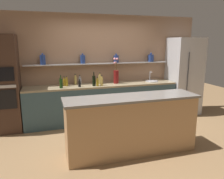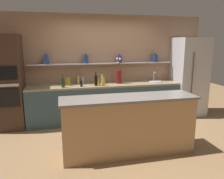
{
  "view_description": "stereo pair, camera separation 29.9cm",
  "coord_description": "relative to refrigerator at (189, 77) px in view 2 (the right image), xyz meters",
  "views": [
    {
      "loc": [
        -1.39,
        -3.83,
        1.92
      ],
      "look_at": [
        -0.09,
        0.38,
        0.97
      ],
      "focal_mm": 35.0,
      "sensor_mm": 36.0,
      "label": 1
    },
    {
      "loc": [
        -1.1,
        -3.91,
        1.92
      ],
      "look_at": [
        -0.09,
        0.38,
        0.97
      ],
      "focal_mm": 35.0,
      "sensor_mm": 36.0,
      "label": 2
    }
  ],
  "objects": [
    {
      "name": "ground_plane",
      "position": [
        -2.2,
        -1.2,
        -1.02
      ],
      "size": [
        12.0,
        12.0,
        0.0
      ],
      "primitive_type": "plane",
      "color": "olive"
    },
    {
      "name": "back_wall_unit",
      "position": [
        -2.2,
        0.4,
        0.28
      ],
      "size": [
        5.2,
        0.28,
        2.6
      ],
      "color": "#937056",
      "rests_on": "ground_plane"
    },
    {
      "name": "back_counter_unit",
      "position": [
        -2.27,
        0.04,
        -0.56
      ],
      "size": [
        3.71,
        0.62,
        0.92
      ],
      "color": "#334C56",
      "rests_on": "ground_plane"
    },
    {
      "name": "island_counter",
      "position": [
        -2.2,
        -1.69,
        -0.51
      ],
      "size": [
        2.33,
        0.61,
        1.02
      ],
      "color": "tan",
      "rests_on": "ground_plane"
    },
    {
      "name": "refrigerator",
      "position": [
        0.0,
        0.0,
        0.0
      ],
      "size": [
        0.79,
        0.73,
        2.05
      ],
      "color": "#B7B7BC",
      "rests_on": "ground_plane"
    },
    {
      "name": "oven_tower",
      "position": [
        -4.47,
        0.04,
        0.02
      ],
      "size": [
        0.66,
        0.64,
        2.09
      ],
      "color": "#3D281E",
      "rests_on": "ground_plane"
    },
    {
      "name": "flower_vase",
      "position": [
        -1.91,
        0.08,
        0.1
      ],
      "size": [
        0.15,
        0.15,
        0.64
      ],
      "color": "maroon",
      "rests_on": "back_counter_unit"
    },
    {
      "name": "sink_fixture",
      "position": [
        -0.94,
        0.05,
        -0.08
      ],
      "size": [
        0.32,
        0.32,
        0.25
      ],
      "color": "#B7B7BC",
      "rests_on": "back_counter_unit"
    },
    {
      "name": "bottle_oil_0",
      "position": [
        -3.13,
        0.06,
        -0.01
      ],
      "size": [
        0.05,
        0.05,
        0.24
      ],
      "color": "olive",
      "rests_on": "back_counter_unit"
    },
    {
      "name": "bottle_wine_1",
      "position": [
        -2.51,
        -0.09,
        0.02
      ],
      "size": [
        0.07,
        0.07,
        0.33
      ],
      "color": "black",
      "rests_on": "back_counter_unit"
    },
    {
      "name": "bottle_spirit_2",
      "position": [
        -2.91,
        0.21,
        0.0
      ],
      "size": [
        0.06,
        0.06,
        0.26
      ],
      "color": "tan",
      "rests_on": "back_counter_unit"
    },
    {
      "name": "bottle_oil_3",
      "position": [
        -2.44,
        -0.14,
        -0.02
      ],
      "size": [
        0.06,
        0.06,
        0.22
      ],
      "color": "olive",
      "rests_on": "back_counter_unit"
    },
    {
      "name": "bottle_oil_4",
      "position": [
        -3.18,
        0.12,
        -0.02
      ],
      "size": [
        0.06,
        0.06,
        0.22
      ],
      "color": "olive",
      "rests_on": "back_counter_unit"
    },
    {
      "name": "bottle_sauce_5",
      "position": [
        -2.86,
        -0.11,
        -0.03
      ],
      "size": [
        0.06,
        0.06,
        0.18
      ],
      "color": "black",
      "rests_on": "back_counter_unit"
    },
    {
      "name": "bottle_spirit_6",
      "position": [
        -2.32,
        0.12,
        0.01
      ],
      "size": [
        0.07,
        0.07,
        0.28
      ],
      "color": "tan",
      "rests_on": "back_counter_unit"
    },
    {
      "name": "bottle_wine_7",
      "position": [
        -3.27,
        -0.12,
        0.01
      ],
      "size": [
        0.07,
        0.07,
        0.3
      ],
      "color": "#193814",
      "rests_on": "back_counter_unit"
    },
    {
      "name": "bottle_spirit_8",
      "position": [
        -2.81,
        0.18,
        -0.01
      ],
      "size": [
        0.07,
        0.07,
        0.23
      ],
      "color": "gray",
      "rests_on": "back_counter_unit"
    },
    {
      "name": "bottle_spirit_9",
      "position": [
        -2.34,
        -0.14,
        0.0
      ],
      "size": [
        0.06,
        0.06,
        0.25
      ],
      "color": "tan",
      "rests_on": "back_counter_unit"
    },
    {
      "name": "bottle_sauce_10",
      "position": [
        -3.28,
        0.12,
        -0.02
      ],
      "size": [
        0.05,
        0.05,
        0.19
      ],
      "color": "maroon",
      "rests_on": "back_counter_unit"
    }
  ]
}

